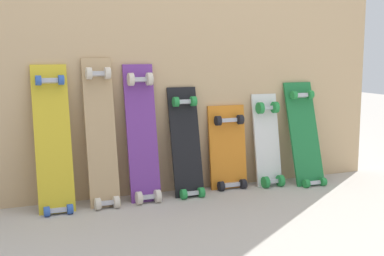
{
  "coord_description": "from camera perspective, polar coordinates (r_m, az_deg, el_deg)",
  "views": [
    {
      "loc": [
        -1.08,
        -2.78,
        0.83
      ],
      "look_at": [
        0.0,
        -0.07,
        0.39
      ],
      "focal_mm": 48.04,
      "sensor_mm": 36.0,
      "label": 1
    }
  ],
  "objects": [
    {
      "name": "skateboard_natural",
      "position": [
        2.82,
        -10.03,
        -1.11
      ],
      "size": [
        0.16,
        0.24,
        0.86
      ],
      "color": "tan",
      "rests_on": "ground"
    },
    {
      "name": "skateboard_white",
      "position": [
        3.24,
        8.42,
        -1.83
      ],
      "size": [
        0.17,
        0.19,
        0.63
      ],
      "color": "silver",
      "rests_on": "ground"
    },
    {
      "name": "plywood_wall_panel",
      "position": [
        3.05,
        -0.99,
        9.95
      ],
      "size": [
        2.6,
        0.04,
        1.81
      ],
      "primitive_type": "cube",
      "color": "tan",
      "rests_on": "ground"
    },
    {
      "name": "ground_plane",
      "position": [
        3.09,
        -0.49,
        -7.06
      ],
      "size": [
        12.0,
        12.0,
        0.0
      ],
      "primitive_type": "plane",
      "color": "#B2AAA0"
    },
    {
      "name": "skateboard_yellow",
      "position": [
        2.78,
        -15.14,
        -1.85
      ],
      "size": [
        0.19,
        0.25,
        0.84
      ],
      "color": "gold",
      "rests_on": "ground"
    },
    {
      "name": "skateboard_purple",
      "position": [
        2.88,
        -5.51,
        -1.13
      ],
      "size": [
        0.17,
        0.23,
        0.82
      ],
      "color": "#6B338C",
      "rests_on": "ground"
    },
    {
      "name": "skateboard_orange",
      "position": [
        3.14,
        4.05,
        -2.71
      ],
      "size": [
        0.24,
        0.14,
        0.57
      ],
      "color": "orange",
      "rests_on": "ground"
    },
    {
      "name": "skateboard_green",
      "position": [
        3.32,
        12.45,
        -1.21
      ],
      "size": [
        0.2,
        0.27,
        0.71
      ],
      "color": "#1E7238",
      "rests_on": "ground"
    },
    {
      "name": "skateboard_black",
      "position": [
        2.98,
        -0.62,
        -2.18
      ],
      "size": [
        0.18,
        0.22,
        0.69
      ],
      "color": "black",
      "rests_on": "ground"
    }
  ]
}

